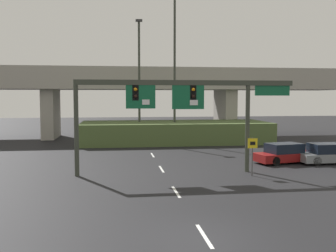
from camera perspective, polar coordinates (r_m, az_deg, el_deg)
ground_plane at (r=14.23m, az=5.35°, el=-15.69°), size 160.00×160.00×0.00m
lane_markings at (r=29.62m, az=-1.68°, el=-5.14°), size 0.14×34.32×0.01m
signal_gantry at (r=24.57m, az=1.56°, el=3.94°), size 13.84×0.44×5.88m
speed_limit_sign at (r=24.58m, az=12.15°, el=-3.55°), size 0.60×0.11×2.37m
highway_light_pole_near at (r=42.28m, az=-4.20°, el=7.01°), size 0.70×0.36×12.99m
highway_light_pole_far at (r=41.49m, az=0.97°, el=9.83°), size 0.70×0.36×16.96m
overpass_bridge at (r=47.62m, az=-4.03°, el=5.71°), size 49.60×7.35×8.21m
grass_embankment at (r=41.79m, az=1.00°, el=-0.89°), size 19.63×7.52×2.16m
parked_sedan_near_right at (r=30.17m, az=16.70°, el=-3.88°), size 5.07×2.78×1.44m
parked_sedan_mid_right at (r=30.95m, az=22.14°, el=-3.80°), size 4.45×1.96×1.46m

